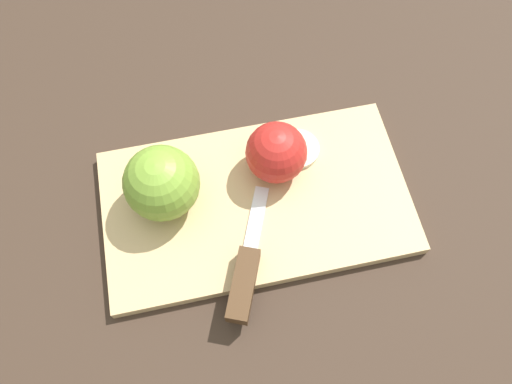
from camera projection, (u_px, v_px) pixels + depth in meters
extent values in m
plane|color=#38281E|center=(256.00, 204.00, 0.61)|extent=(4.00, 4.00, 0.00)
cube|color=tan|center=(256.00, 202.00, 0.60)|extent=(0.40, 0.28, 0.02)
sphere|color=olive|center=(162.00, 183.00, 0.55)|extent=(0.09, 0.09, 0.09)
cylinder|color=beige|center=(157.00, 188.00, 0.55)|extent=(0.07, 0.05, 0.08)
sphere|color=red|center=(276.00, 153.00, 0.58)|extent=(0.07, 0.07, 0.07)
cylinder|color=beige|center=(271.00, 155.00, 0.58)|extent=(0.04, 0.06, 0.07)
cube|color=silver|center=(257.00, 220.00, 0.58)|extent=(0.03, 0.09, 0.00)
cube|color=#472D19|center=(243.00, 285.00, 0.54)|extent=(0.04, 0.08, 0.02)
cylinder|color=beige|center=(297.00, 149.00, 0.62)|extent=(0.05, 0.05, 0.01)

